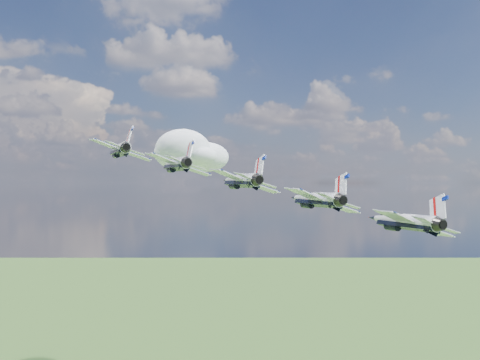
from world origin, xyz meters
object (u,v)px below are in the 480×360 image
object	(u,v)px
jet_2	(240,180)
jet_3	(315,199)
jet_0	(119,150)
jet_1	(176,164)
jet_4	(402,221)

from	to	relation	value
jet_2	jet_3	distance (m)	13.10
jet_0	jet_1	world-z (taller)	jet_0
jet_1	jet_4	size ratio (longest dim) A/B	1.00
jet_1	jet_2	world-z (taller)	jet_1
jet_1	jet_4	world-z (taller)	jet_1
jet_2	jet_4	distance (m)	26.20
jet_0	jet_4	xyz separation A→B (m)	(35.98, -36.35, -11.34)
jet_0	jet_2	xyz separation A→B (m)	(17.99, -18.18, -5.67)
jet_1	jet_3	bearing A→B (deg)	-51.08
jet_0	jet_2	world-z (taller)	jet_0
jet_1	jet_4	distance (m)	39.30
jet_1	jet_4	xyz separation A→B (m)	(26.99, -27.27, -8.51)
jet_0	jet_3	size ratio (longest dim) A/B	1.00
jet_4	jet_2	bearing A→B (deg)	128.92
jet_1	jet_2	distance (m)	13.10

